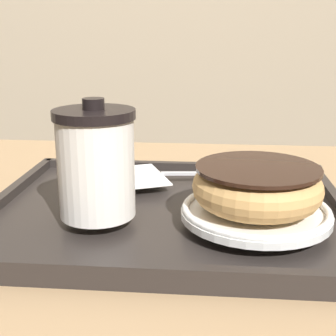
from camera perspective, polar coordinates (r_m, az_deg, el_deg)
The scene contains 6 objects.
serving_tray at distance 0.58m, azimuth -0.00°, elevation -5.41°, with size 0.43×0.35×0.02m.
napkin_paper at distance 0.65m, azimuth -5.96°, elevation -1.20°, with size 0.15×0.14×0.00m.
coffee_cup_front at distance 0.51m, azimuth -8.77°, elevation 0.66°, with size 0.09×0.09×0.13m.
plate_with_chocolate_donut at distance 0.52m, azimuth 10.62°, elevation -5.23°, with size 0.16×0.16×0.01m.
donut_chocolate_glazed at distance 0.51m, azimuth 10.80°, elevation -2.16°, with size 0.14×0.14×0.04m.
spoon at distance 0.67m, azimuth 7.67°, elevation -0.44°, with size 0.14×0.03×0.01m.
Camera 1 is at (0.04, -0.52, 0.92)m, focal length 50.00 mm.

